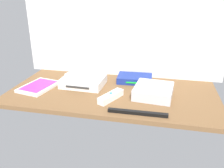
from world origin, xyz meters
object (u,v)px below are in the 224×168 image
Objects in this scene: network_router at (135,79)px; sensor_bar at (138,113)px; game_console at (83,81)px; remote_classic_pad at (81,76)px; remote_wand at (111,97)px; game_case at (39,86)px; mini_computer at (154,91)px.

sensor_bar is at bearing -83.39° from network_router.
game_console is 1.35× the size of remote_classic_pad.
remote_wand reaches higher than sensor_bar.
remote_classic_pad reaches higher than game_case.
mini_computer is at bearing 47.75° from remote_wand.
remote_wand is (-7.65, -24.47, -0.19)cm from network_router.
network_router is at bearing 122.82° from mini_computer.
game_case reaches higher than sensor_bar.
sensor_bar is (30.82, -24.47, -1.50)cm from game_console.
remote_classic_pad is at bearing -159.33° from network_router.
game_case is 1.34× the size of remote_classic_pad.
sensor_bar is (5.63, -35.36, -1.00)cm from network_router.
game_case is (-20.94, -8.12, -1.44)cm from game_console.
network_router is at bearing 33.70° from game_case.
remote_classic_pad reaches higher than mini_computer.
mini_computer is 1.25× the size of remote_wand.
game_case is 0.89× the size of sensor_bar.
game_console reaches higher than sensor_bar.
remote_wand is 17.19cm from sensor_bar.
network_router is at bearing 25.38° from game_console.
game_console is 1.17× the size of network_router.
sensor_bar is at bearing -14.24° from remote_wand.
remote_classic_pad is (-18.67, 13.25, 3.90)cm from remote_wand.
network_router is at bearing 37.30° from remote_classic_pad.
mini_computer is (36.01, -5.89, 0.44)cm from game_console.
remote_classic_pad is at bearing 169.76° from remote_wand.
sensor_bar is (-5.19, -18.58, -1.94)cm from mini_computer.
mini_computer is 20.04cm from remote_wand.
mini_computer is at bearing 73.96° from sensor_bar.
mini_computer reaches higher than game_console.
mini_computer is at bearing -7.28° from game_console.
game_case is at bearing -160.04° from network_router.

